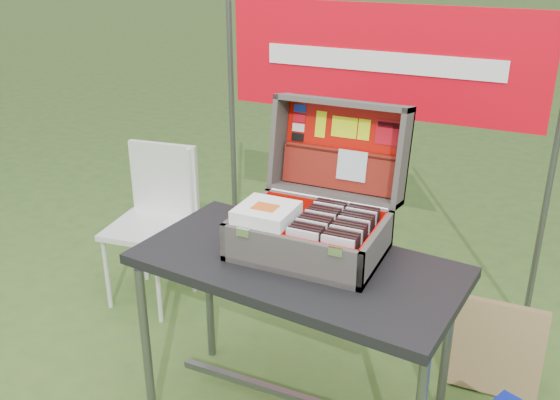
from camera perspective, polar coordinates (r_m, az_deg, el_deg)
The scene contains 93 objects.
table at distance 2.53m, azimuth 1.47°, elevation -13.11°, with size 1.21×0.60×0.75m, color black, non-canonical shape.
table_top at distance 2.34m, azimuth 1.55°, elevation -6.01°, with size 1.21×0.60×0.04m, color black.
table_leg_fl at distance 2.60m, azimuth -12.12°, elevation -13.08°, with size 0.04×0.04×0.71m, color #59595B.
table_leg_bl at distance 2.93m, azimuth -6.52°, elevation -8.17°, with size 0.04×0.04×0.71m, color #59595B.
table_leg_br at distance 2.62m, azimuth 14.97°, elevation -13.15°, with size 0.04×0.04×0.71m, color #59595B.
table_brace at distance 2.69m, azimuth 1.41°, elevation -17.55°, with size 1.06×0.03×0.03m, color #59595B.
suitcase at distance 2.33m, azimuth 3.31°, elevation 1.42°, with size 0.55×0.55×0.52m, color #5E5852, non-canonical shape.
suitcase_base_bottom at distance 2.38m, azimuth 2.63°, elevation -4.61°, with size 0.55×0.39×0.02m, color #5E5852.
suitcase_base_wall_front at distance 2.20m, azimuth 0.83°, elevation -5.20°, with size 0.55×0.02×0.15m, color #5E5852.
suitcase_base_wall_back at distance 2.51m, azimuth 4.27°, elevation -1.56°, with size 0.55×0.02×0.15m, color #5E5852.
suitcase_base_wall_left at distance 2.45m, azimuth -3.03°, elevation -2.12°, with size 0.02×0.39×0.15m, color #5E5852.
suitcase_base_wall_right at distance 2.28m, azimuth 8.80°, elevation -4.46°, with size 0.02×0.39×0.15m, color #5E5852.
suitcase_liner_floor at distance 2.37m, azimuth 2.64°, elevation -4.32°, with size 0.50×0.35×0.01m, color red.
suitcase_latch_left at distance 2.23m, azimuth -3.41°, elevation -2.98°, with size 0.05×0.01×0.03m, color silver.
suitcase_latch_right at distance 2.10m, azimuth 5.10°, elevation -4.74°, with size 0.05×0.01×0.03m, color silver.
suitcase_hinge at distance 2.49m, azimuth 4.40°, elevation 0.07°, with size 0.02×0.02×0.49m, color silver.
suitcase_lid_back at distance 2.58m, azimuth 5.86°, elevation 4.82°, with size 0.55×0.39×0.02m, color #5E5852.
suitcase_lid_rim_far at distance 2.50m, azimuth 5.82°, elevation 8.85°, with size 0.55×0.02×0.15m, color #5E5852.
suitcase_lid_rim_near at distance 2.55m, azimuth 4.99°, elevation 0.59°, with size 0.55×0.02×0.15m, color #5E5852.
suitcase_lid_rim_left at distance 2.61m, azimuth -0.05°, elevation 5.46°, with size 0.02×0.39×0.15m, color #5E5852.
suitcase_lid_rim_right at distance 2.45m, azimuth 11.20°, elevation 3.80°, with size 0.02×0.39×0.15m, color #5E5852.
suitcase_lid_liner at distance 2.56m, azimuth 5.76°, elevation 4.79°, with size 0.50×0.34×0.01m, color red.
suitcase_liner_wall_front at distance 2.21m, azimuth 0.97°, elevation -4.80°, with size 0.50×0.01×0.12m, color red.
suitcase_liner_wall_back at distance 2.49m, azimuth 4.16°, elevation -1.46°, with size 0.50×0.01×0.12m, color red.
suitcase_liner_wall_left at distance 2.44m, azimuth -2.75°, elevation -1.95°, with size 0.01×0.35×0.12m, color red.
suitcase_liner_wall_right at distance 2.27m, azimuth 8.49°, elevation -4.16°, with size 0.01×0.35×0.12m, color red.
suitcase_lid_pocket at distance 2.56m, azimuth 5.42°, elevation 2.75°, with size 0.48×0.16×0.03m, color maroon.
suitcase_pocket_edge at distance 2.54m, azimuth 5.55°, elevation 4.45°, with size 0.47×0.02×0.02m, color maroon.
suitcase_pocket_cd at distance 2.52m, azimuth 6.60°, elevation 3.14°, with size 0.12×0.12×0.01m, color silver.
lid_sticker_cc_a at distance 2.61m, azimuth 1.84°, elevation 8.38°, with size 0.05×0.03×0.00m, color #1933B2.
lid_sticker_cc_b at distance 2.62m, azimuth 1.77°, elevation 7.51°, with size 0.05×0.03×0.00m, color red.
lid_sticker_cc_c at distance 2.62m, azimuth 1.69°, elevation 6.64°, with size 0.05×0.03×0.00m, color white.
lid_sticker_cc_d at distance 2.62m, azimuth 1.62°, elevation 5.77°, with size 0.05×0.03×0.00m, color black.
lid_card_neon_tall at distance 2.58m, azimuth 3.74°, elevation 6.92°, with size 0.04×0.11×0.00m, color #D6F40F.
lid_card_neon_main at distance 2.55m, azimuth 5.90°, elevation 6.63°, with size 0.11×0.08×0.00m, color #D6F40F.
lid_card_neon_small at distance 2.52m, azimuth 7.69°, elevation 6.38°, with size 0.05×0.08×0.00m, color #D6F40F.
lid_sticker_band at distance 2.50m, azimuth 9.83°, elevation 6.08°, with size 0.10×0.10×0.00m, color red.
lid_sticker_band_bar at distance 2.50m, azimuth 9.91°, elevation 6.76°, with size 0.09×0.02×0.00m, color black.
cd_left_0 at distance 2.21m, azimuth 2.02°, elevation -4.44°, with size 0.12×0.01×0.14m, color silver.
cd_left_1 at distance 2.22m, azimuth 2.24°, elevation -4.20°, with size 0.12×0.01×0.14m, color black.
cd_left_2 at distance 2.24m, azimuth 2.45°, elevation -3.98°, with size 0.12×0.01×0.14m, color black.
cd_left_3 at distance 2.26m, azimuth 2.66°, elevation -3.75°, with size 0.12×0.01×0.14m, color black.
cd_left_4 at distance 2.28m, azimuth 2.87°, elevation -3.53°, with size 0.12×0.01×0.14m, color silver.
cd_left_5 at distance 2.29m, azimuth 3.07°, elevation -3.31°, with size 0.12×0.01×0.14m, color black.
cd_left_6 at distance 2.31m, azimuth 3.27°, elevation -3.09°, with size 0.12×0.01×0.14m, color black.
cd_left_7 at distance 2.33m, azimuth 3.46°, elevation -2.88°, with size 0.12×0.01×0.14m, color black.
cd_left_8 at distance 2.35m, azimuth 3.66°, elevation -2.67°, with size 0.12×0.01×0.14m, color silver.
cd_left_9 at distance 2.37m, azimuth 3.85°, elevation -2.47°, with size 0.12×0.01×0.14m, color black.
cd_left_10 at distance 2.38m, azimuth 4.04°, elevation -2.27°, with size 0.12×0.01×0.14m, color black.
cd_left_11 at distance 2.40m, azimuth 4.22°, elevation -2.07°, with size 0.12×0.01×0.14m, color black.
cd_left_12 at distance 2.42m, azimuth 4.40°, elevation -1.87°, with size 0.12×0.01×0.14m, color silver.
cd_left_13 at distance 2.44m, azimuth 4.58°, elevation -1.68°, with size 0.12×0.01×0.14m, color black.
cd_left_14 at distance 2.46m, azimuth 4.76°, elevation -1.49°, with size 0.12×0.01×0.14m, color black.
cd_right_0 at distance 2.16m, azimuth 5.25°, elevation -5.10°, with size 0.12×0.01×0.14m, color silver.
cd_right_1 at distance 2.18m, azimuth 5.44°, elevation -4.85°, with size 0.12×0.01×0.14m, color black.
cd_right_2 at distance 2.20m, azimuth 5.63°, elevation -4.61°, with size 0.12×0.01×0.14m, color black.
cd_right_3 at distance 2.22m, azimuth 5.82°, elevation -4.38°, with size 0.12×0.01×0.14m, color black.
cd_right_4 at distance 2.24m, azimuth 6.00°, elevation -4.15°, with size 0.12×0.01×0.14m, color silver.
cd_right_5 at distance 2.25m, azimuth 6.18°, elevation -3.92°, with size 0.12×0.01×0.14m, color black.
cd_right_6 at distance 2.27m, azimuth 6.36°, elevation -3.69°, with size 0.12×0.01×0.14m, color black.
cd_right_7 at distance 2.29m, azimuth 6.53°, elevation -3.47°, with size 0.12×0.01×0.14m, color black.
cd_right_8 at distance 2.31m, azimuth 6.71°, elevation -3.26°, with size 0.12×0.01×0.14m, color silver.
cd_right_9 at distance 2.33m, azimuth 6.87°, elevation -3.04°, with size 0.12×0.01×0.14m, color black.
cd_right_10 at distance 2.35m, azimuth 7.04°, elevation -2.83°, with size 0.12×0.01×0.14m, color black.
cd_right_11 at distance 2.37m, azimuth 7.20°, elevation -2.62°, with size 0.12×0.01×0.14m, color black.
cd_right_12 at distance 2.38m, azimuth 7.37°, elevation -2.42°, with size 0.12×0.01×0.14m, color silver.
cd_right_13 at distance 2.40m, azimuth 7.52°, elevation -2.22°, with size 0.12×0.01×0.14m, color black.
cd_right_14 at distance 2.42m, azimuth 7.68°, elevation -2.02°, with size 0.12×0.01×0.14m, color black.
songbook_0 at distance 2.31m, azimuth -1.25°, elevation -1.66°, with size 0.21×0.21×0.01m, color white.
songbook_1 at distance 2.31m, azimuth -1.25°, elevation -1.55°, with size 0.21×0.21×0.01m, color white.
songbook_2 at distance 2.31m, azimuth -1.25°, elevation -1.43°, with size 0.21×0.21×0.01m, color white.
songbook_3 at distance 2.30m, azimuth -1.25°, elevation -1.32°, with size 0.21×0.21×0.01m, color white.
songbook_4 at distance 2.30m, azimuth -1.25°, elevation -1.21°, with size 0.21×0.21×0.01m, color white.
songbook_5 at distance 2.30m, azimuth -1.25°, elevation -1.09°, with size 0.21×0.21×0.01m, color white.
songbook_6 at distance 2.30m, azimuth -1.25°, elevation -0.98°, with size 0.21×0.21×0.01m, color white.
songbook_7 at distance 2.30m, azimuth -1.25°, elevation -0.87°, with size 0.21×0.21×0.01m, color white.
songbook_8 at distance 2.29m, azimuth -1.25°, elevation -0.75°, with size 0.21×0.21×0.01m, color white.
songbook_9 at distance 2.29m, azimuth -1.26°, elevation -0.64°, with size 0.21×0.21×0.01m, color white.
songbook_graphic at distance 2.28m, azimuth -1.37°, elevation -0.64°, with size 0.09×0.07×0.00m, color #D85919.
chair at distance 3.39m, azimuth -12.03°, elevation -2.68°, with size 0.39×0.43×0.86m, color silver, non-canonical shape.
chair_seat at distance 3.38m, azimuth -12.04°, elevation -2.53°, with size 0.39×0.39×0.03m, color silver.
chair_backrest at distance 3.44m, azimuth -10.53°, elevation 1.89°, with size 0.39×0.03×0.41m, color silver.
chair_leg_fl at distance 3.46m, azimuth -15.57°, elevation -6.33°, with size 0.02×0.02×0.44m, color silver.
chair_leg_fr at distance 3.28m, azimuth -11.08°, elevation -7.65°, with size 0.02×0.02×0.44m, color silver.
chair_leg_bl at distance 3.69m, azimuth -12.33°, elevation -4.12°, with size 0.02×0.02×0.44m, color silver.
chair_leg_br at distance 3.51m, azimuth -7.98°, elevation -5.21°, with size 0.02×0.02×0.44m, color silver.
chair_upright_left at distance 3.53m, azimuth -12.72°, elevation 2.13°, with size 0.02×0.02×0.41m, color silver.
chair_upright_right at distance 3.35m, azimuth -8.19°, elevation 1.32°, with size 0.02×0.02×0.41m, color silver.
cardboard_box at distance 2.96m, azimuth 19.16°, elevation -12.67°, with size 0.39×0.06×0.41m, color olive.
banner_post_left at distance 3.60m, azimuth -4.37°, elevation 6.53°, with size 0.03×0.03×1.70m, color #59595B.
banner_post_right at distance 3.18m, azimuth 23.59°, elevation 2.35°, with size 0.03×0.03×1.70m, color #59595B.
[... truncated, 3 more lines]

